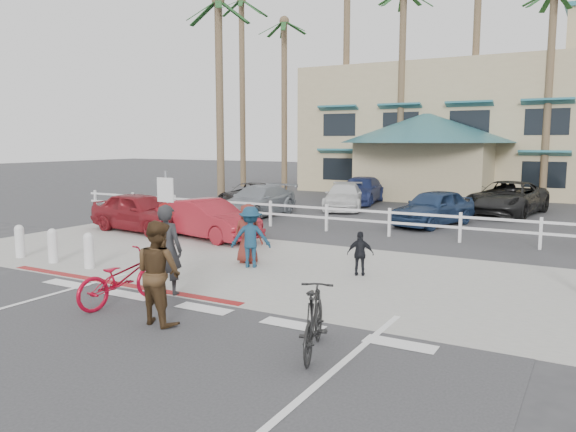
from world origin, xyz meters
The scene contains 34 objects.
ground centered at (0.00, 0.00, 0.00)m, with size 140.00×140.00×0.00m, color #333335.
bike_path centered at (0.00, -2.00, 0.00)m, with size 12.00×16.00×0.01m, color #333335.
sidewalk_plaza centered at (0.00, 4.50, 0.01)m, with size 22.00×7.00×0.01m, color gray.
cross_street centered at (0.00, 8.50, 0.00)m, with size 40.00×5.00×0.01m, color #333335.
parking_lot centered at (0.00, 18.00, 0.00)m, with size 50.00×16.00×0.01m, color #333335.
curb_red centered at (-3.00, 1.20, 0.01)m, with size 7.00×0.25×0.02m, color maroon.
rail_fence centered at (0.50, 10.50, 0.50)m, with size 29.40×0.16×1.00m, color silver, non-canonical shape.
building centered at (2.00, 31.00, 5.65)m, with size 28.00×16.00×11.30m, color tan, non-canonical shape.
sign_post centered at (-2.30, 2.20, 1.45)m, with size 0.50×0.10×2.90m, color gray, non-canonical shape.
bollard_0 centered at (-4.80, 2.00, 0.47)m, with size 0.26×0.26×0.95m, color silver, non-canonical shape.
bollard_1 centered at (-6.20, 2.00, 0.47)m, with size 0.26×0.26×0.95m, color silver, non-canonical shape.
bollard_2 centered at (-7.60, 2.00, 0.47)m, with size 0.26×0.26×0.95m, color silver, non-canonical shape.
palm_0 centered at (-16.00, 26.00, 7.50)m, with size 4.00×4.00×15.00m, color #173E1B, non-canonical shape.
palm_1 centered at (-12.00, 25.00, 6.50)m, with size 4.00×4.00×13.00m, color #173E1B, non-canonical shape.
palm_2 centered at (-8.00, 26.00, 8.00)m, with size 4.00×4.00×16.00m, color #173E1B, non-canonical shape.
palm_3 centered at (-4.00, 25.00, 7.00)m, with size 4.00×4.00×14.00m, color #173E1B, non-canonical shape.
palm_4 centered at (0.00, 26.00, 7.50)m, with size 4.00×4.00×15.00m, color #173E1B, non-canonical shape.
palm_5 centered at (4.00, 25.00, 6.50)m, with size 4.00×4.00×13.00m, color #173E1B, non-canonical shape.
palm_10 centered at (-10.00, 15.00, 6.00)m, with size 4.00×4.00×12.00m, color #173E1B, non-canonical shape.
bike_red centered at (-1.65, 0.08, 0.55)m, with size 0.73×2.09×1.10m, color maroon.
rider_red centered at (-1.35, 1.10, 0.98)m, with size 0.72×0.47×1.97m, color #242426.
bike_black centered at (2.94, -0.43, 0.55)m, with size 0.51×1.82×1.09m, color black.
rider_black centered at (-0.18, -0.47, 0.95)m, with size 0.92×0.72×1.90m, color #3E2A17.
pedestrian_a centered at (-1.21, 4.18, 0.80)m, with size 1.04×0.60×1.61m, color #13364F.
pedestrian_child centered at (1.66, 4.69, 0.55)m, with size 0.65×0.27×1.11m, color black.
pedestrian_b centered at (-1.55, 4.56, 0.81)m, with size 0.80×0.52×1.63m, color maroon.
car_white_sedan centered at (-4.83, 7.10, 0.67)m, with size 1.42×4.06×1.34m, color maroon.
car_red_compact centered at (-7.92, 7.17, 0.72)m, with size 1.71×4.24×1.44m, color maroon.
lot_car_0 centered at (-8.57, 15.48, 0.60)m, with size 2.00×4.35×1.21m, color black.
lot_car_1 centered at (-6.46, 12.81, 0.67)m, with size 1.88×4.63×1.34m, color gray.
lot_car_2 centered at (1.05, 13.83, 0.71)m, with size 1.67×4.16×1.42m, color navy.
lot_car_4 centered at (-4.40, 19.80, 0.69)m, with size 1.93×4.75×1.38m, color navy.
lot_car_5 centered at (3.08, 18.64, 0.75)m, with size 2.49×5.41×1.50m, color black.
lot_car_6 centered at (-4.08, 16.88, 0.62)m, with size 1.74×4.29×1.25m, color silver.
Camera 1 is at (6.69, -7.96, 3.31)m, focal length 35.00 mm.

